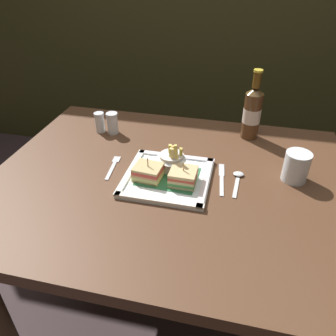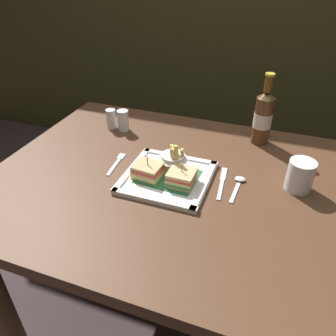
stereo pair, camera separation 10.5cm
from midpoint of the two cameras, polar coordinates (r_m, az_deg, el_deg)
ground_plane at (r=1.65m, az=2.13°, el=-23.97°), size 6.00×6.00×0.00m
dining_table at (r=1.17m, az=2.77°, el=-7.58°), size 1.16×0.92×0.77m
square_plate at (r=1.07m, az=2.63°, el=-1.72°), size 0.27×0.27×0.02m
sandwich_half_left at (r=1.05m, az=-0.61°, el=-0.58°), size 0.09×0.08×0.08m
sandwich_half_right at (r=1.02m, az=5.30°, el=-1.78°), size 0.08×0.08×0.08m
fries_cup at (r=1.08m, az=3.82°, el=1.43°), size 0.10×0.10×0.11m
beer_bottle at (r=1.30m, az=18.28°, el=8.30°), size 0.07×0.07×0.27m
water_glass at (r=1.10m, az=24.23°, el=-1.57°), size 0.08×0.08×0.10m
fork at (r=1.16m, az=-6.21°, el=0.85°), size 0.03×0.14×0.00m
knife at (r=1.08m, az=12.04°, el=-2.38°), size 0.03×0.18×0.00m
spoon at (r=1.08m, az=14.78°, el=-2.55°), size 0.04×0.14×0.01m
salt_shaker at (r=1.38m, az=-7.54°, el=8.09°), size 0.04×0.04×0.08m
pepper_shaker at (r=1.35m, az=-5.48°, el=7.85°), size 0.05×0.05×0.08m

